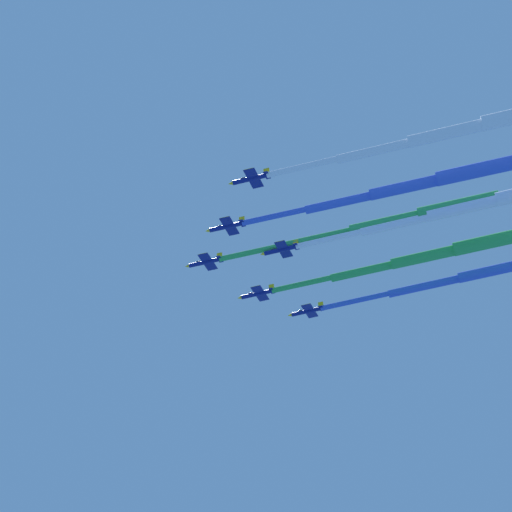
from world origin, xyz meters
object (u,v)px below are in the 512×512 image
Objects in this scene: jet_starboard_mid at (454,131)px; jet_port_outer at (504,268)px; jet_starboard_inner at (430,255)px; jet_port_inner at (411,186)px; jet_lead at (393,221)px; jet_port_mid at (470,206)px.

jet_starboard_mid is 0.90× the size of jet_port_outer.
jet_port_inner is at bearing -65.10° from jet_starboard_inner.
jet_starboard_inner is at bearing 85.63° from jet_lead.
jet_port_mid is at bearing 69.05° from jet_port_inner.
jet_starboard_inner is 17.54m from jet_port_mid.
jet_starboard_inner reaches higher than jet_port_inner.
jet_port_mid reaches higher than jet_port_inner.
jet_lead is 31.74m from jet_starboard_mid.
jet_port_inner is 17.14m from jet_port_mid.
jet_port_mid is at bearing 23.32° from jet_lead.
jet_starboard_inner is 21.44m from jet_port_outer.
jet_port_mid is (17.44, 7.52, -1.67)m from jet_lead.
jet_lead is 0.92× the size of jet_port_outer.
jet_lead is 1.07× the size of jet_port_inner.
jet_port_outer reaches higher than jet_starboard_mid.
jet_port_mid is (16.39, -6.17, 0.91)m from jet_starboard_inner.
jet_starboard_inner is 0.96× the size of jet_port_mid.
jet_starboard_mid is (26.84, -28.55, -0.38)m from jet_starboard_inner.
jet_port_outer is (10.53, 18.54, 2.15)m from jet_starboard_inner.
jet_lead reaches higher than jet_port_mid.
jet_starboard_inner is (-10.28, 22.14, 0.36)m from jet_port_inner.
jet_port_outer reaches higher than jet_port_inner.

